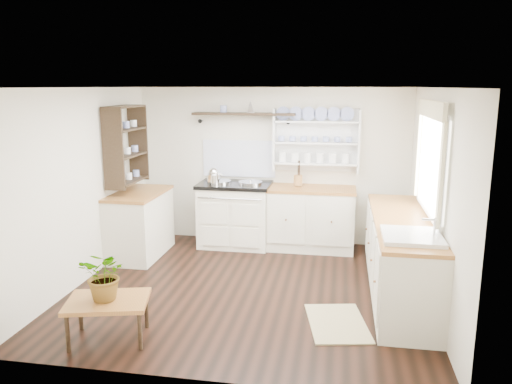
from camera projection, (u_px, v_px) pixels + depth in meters
floor at (249, 288)px, 5.83m from camera, size 4.00×3.80×0.01m
wall_back at (272, 166)px, 7.42m from camera, size 4.00×0.02×2.30m
wall_right at (435, 199)px, 5.26m from camera, size 0.02×3.80×2.30m
wall_left at (83, 186)px, 5.93m from camera, size 0.02×3.80×2.30m
ceiling at (248, 88)px, 5.35m from camera, size 4.00×3.80×0.01m
window at (430, 158)px, 5.33m from camera, size 0.08×1.55×1.22m
aga_cooker at (235, 214)px, 7.33m from camera, size 1.05×0.73×0.97m
back_cabinets at (310, 218)px, 7.18m from camera, size 1.27×0.63×0.90m
right_cabinets at (400, 256)px, 5.55m from camera, size 0.62×2.43×0.90m
belfast_sink at (411, 248)px, 4.76m from camera, size 0.55×0.60×0.45m
left_cabinets at (140, 223)px, 6.89m from camera, size 0.62×1.13×0.90m
plate_rack at (316, 140)px, 7.20m from camera, size 1.20×0.22×0.90m
high_shelf at (244, 115)px, 7.21m from camera, size 1.50×0.29×0.16m
left_shelving at (126, 144)px, 6.68m from camera, size 0.28×0.80×1.05m
kettle at (214, 176)px, 7.14m from camera, size 0.19×0.19×0.23m
utensil_crock at (298, 180)px, 7.18m from camera, size 0.13×0.13×0.15m
center_table at (108, 304)px, 4.59m from camera, size 0.83×0.68×0.40m
potted_plant at (106, 275)px, 4.53m from camera, size 0.47×0.41×0.48m
floor_rug at (337, 323)px, 4.96m from camera, size 0.70×0.94×0.02m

